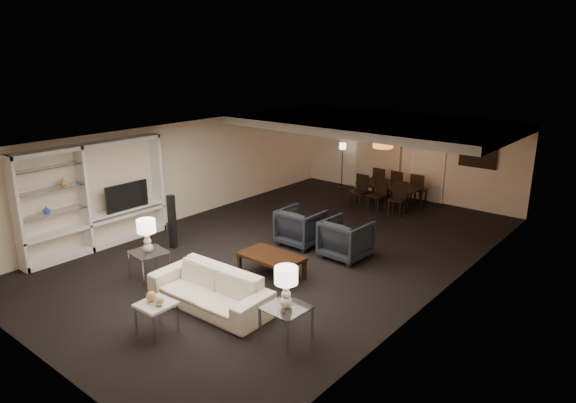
{
  "coord_description": "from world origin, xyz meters",
  "views": [
    {
      "loc": [
        6.74,
        -8.18,
        4.29
      ],
      "look_at": [
        0.0,
        0.0,
        1.1
      ],
      "focal_mm": 32.0,
      "sensor_mm": 36.0,
      "label": 1
    }
  ],
  "objects_px": {
    "vase_amber": "(63,182)",
    "chair_nr": "(397,199)",
    "table_lamp_left": "(147,236)",
    "chair_fm": "(400,185)",
    "armchair_right": "(346,239)",
    "side_table_right": "(286,324)",
    "table_lamp_right": "(286,287)",
    "dining_table": "(389,195)",
    "chair_fl": "(382,182)",
    "floor_lamp": "(342,166)",
    "floor_speaker": "(172,222)",
    "marble_table": "(157,318)",
    "chair_nm": "(377,195)",
    "chair_fr": "(419,189)",
    "armchair_left": "(301,227)",
    "chair_nl": "(358,191)",
    "television": "(124,195)",
    "side_table_left": "(150,266)",
    "coffee_table": "(271,266)",
    "sofa": "(210,289)",
    "vase_blue": "(46,210)",
    "pendant_light": "(383,143)"
  },
  "relations": [
    {
      "from": "television",
      "to": "chair_nl",
      "type": "height_order",
      "value": "television"
    },
    {
      "from": "side_table_right",
      "to": "chair_nr",
      "type": "xyz_separation_m",
      "value": [
        -1.66,
        6.6,
        0.16
      ]
    },
    {
      "from": "vase_amber",
      "to": "chair_nr",
      "type": "bearing_deg",
      "value": 60.06
    },
    {
      "from": "chair_fl",
      "to": "floor_lamp",
      "type": "distance_m",
      "value": 1.52
    },
    {
      "from": "side_table_left",
      "to": "dining_table",
      "type": "bearing_deg",
      "value": 81.05
    },
    {
      "from": "side_table_left",
      "to": "chair_nm",
      "type": "xyz_separation_m",
      "value": [
        1.14,
        6.6,
        0.16
      ]
    },
    {
      "from": "side_table_left",
      "to": "television",
      "type": "relative_size",
      "value": 0.58
    },
    {
      "from": "chair_fl",
      "to": "armchair_left",
      "type": "bearing_deg",
      "value": 99.21
    },
    {
      "from": "armchair_left",
      "to": "marble_table",
      "type": "relative_size",
      "value": 1.79
    },
    {
      "from": "table_lamp_right",
      "to": "vase_amber",
      "type": "height_order",
      "value": "vase_amber"
    },
    {
      "from": "armchair_left",
      "to": "table_lamp_left",
      "type": "height_order",
      "value": "table_lamp_left"
    },
    {
      "from": "pendant_light",
      "to": "marble_table",
      "type": "relative_size",
      "value": 1.01
    },
    {
      "from": "sofa",
      "to": "vase_blue",
      "type": "distance_m",
      "value": 4.12
    },
    {
      "from": "chair_fm",
      "to": "floor_lamp",
      "type": "relative_size",
      "value": 0.63
    },
    {
      "from": "marble_table",
      "to": "chair_nl",
      "type": "xyz_separation_m",
      "value": [
        -1.16,
        7.7,
        0.19
      ]
    },
    {
      "from": "table_lamp_left",
      "to": "armchair_left",
      "type": "bearing_deg",
      "value": 71.57
    },
    {
      "from": "floor_speaker",
      "to": "chair_fl",
      "type": "distance_m",
      "value": 6.74
    },
    {
      "from": "table_lamp_right",
      "to": "chair_nl",
      "type": "relative_size",
      "value": 0.72
    },
    {
      "from": "table_lamp_left",
      "to": "chair_fm",
      "type": "relative_size",
      "value": 0.72
    },
    {
      "from": "vase_blue",
      "to": "floor_lamp",
      "type": "xyz_separation_m",
      "value": [
        1.31,
        8.79,
        -0.42
      ]
    },
    {
      "from": "floor_lamp",
      "to": "pendant_light",
      "type": "bearing_deg",
      "value": -35.07
    },
    {
      "from": "table_lamp_left",
      "to": "marble_table",
      "type": "bearing_deg",
      "value": -32.91
    },
    {
      "from": "dining_table",
      "to": "chair_fl",
      "type": "height_order",
      "value": "chair_fl"
    },
    {
      "from": "chair_nm",
      "to": "chair_fr",
      "type": "relative_size",
      "value": 1.0
    },
    {
      "from": "floor_speaker",
      "to": "sofa",
      "type": "bearing_deg",
      "value": -34.86
    },
    {
      "from": "chair_nl",
      "to": "vase_blue",
      "type": "bearing_deg",
      "value": -107.67
    },
    {
      "from": "coffee_table",
      "to": "armchair_right",
      "type": "xyz_separation_m",
      "value": [
        0.6,
        1.7,
        0.2
      ]
    },
    {
      "from": "side_table_left",
      "to": "floor_lamp",
      "type": "xyz_separation_m",
      "value": [
        -0.95,
        8.01,
        0.43
      ]
    },
    {
      "from": "armchair_right",
      "to": "chair_fm",
      "type": "relative_size",
      "value": 1.03
    },
    {
      "from": "chair_nm",
      "to": "marble_table",
      "type": "bearing_deg",
      "value": -78.35
    },
    {
      "from": "side_table_left",
      "to": "marble_table",
      "type": "xyz_separation_m",
      "value": [
        1.7,
        -1.1,
        -0.03
      ]
    },
    {
      "from": "pendant_light",
      "to": "television",
      "type": "height_order",
      "value": "pendant_light"
    },
    {
      "from": "armchair_right",
      "to": "chair_fl",
      "type": "distance_m",
      "value": 4.93
    },
    {
      "from": "chair_fr",
      "to": "floor_speaker",
      "type": "bearing_deg",
      "value": 63.28
    },
    {
      "from": "armchair_left",
      "to": "coffee_table",
      "type": "bearing_deg",
      "value": 109.27
    },
    {
      "from": "coffee_table",
      "to": "vase_blue",
      "type": "bearing_deg",
      "value": -149.07
    },
    {
      "from": "television",
      "to": "dining_table",
      "type": "bearing_deg",
      "value": -28.38
    },
    {
      "from": "armchair_right",
      "to": "chair_fm",
      "type": "height_order",
      "value": "chair_fm"
    },
    {
      "from": "armchair_left",
      "to": "chair_nl",
      "type": "bearing_deg",
      "value": -80.56
    },
    {
      "from": "side_table_right",
      "to": "floor_speaker",
      "type": "xyz_separation_m",
      "value": [
        -4.38,
        1.34,
        0.32
      ]
    },
    {
      "from": "coffee_table",
      "to": "side_table_right",
      "type": "distance_m",
      "value": 2.34
    },
    {
      "from": "armchair_right",
      "to": "chair_fm",
      "type": "bearing_deg",
      "value": -73.57
    },
    {
      "from": "chair_nm",
      "to": "television",
      "type": "bearing_deg",
      "value": -113.59
    },
    {
      "from": "armchair_left",
      "to": "television",
      "type": "bearing_deg",
      "value": 34.39
    },
    {
      "from": "coffee_table",
      "to": "side_table_left",
      "type": "bearing_deg",
      "value": -136.74
    },
    {
      "from": "side_table_right",
      "to": "table_lamp_right",
      "type": "bearing_deg",
      "value": 0.0
    },
    {
      "from": "table_lamp_left",
      "to": "television",
      "type": "xyz_separation_m",
      "value": [
        -2.23,
        1.0,
        0.16
      ]
    },
    {
      "from": "vase_amber",
      "to": "dining_table",
      "type": "bearing_deg",
      "value": 65.88
    },
    {
      "from": "chair_nm",
      "to": "coffee_table",
      "type": "bearing_deg",
      "value": -76.12
    },
    {
      "from": "coffee_table",
      "to": "dining_table",
      "type": "relative_size",
      "value": 0.72
    }
  ]
}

